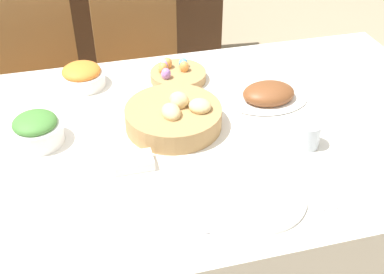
{
  "coord_description": "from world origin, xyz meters",
  "views": [
    {
      "loc": [
        -0.31,
        -1.23,
        1.69
      ],
      "look_at": [
        -0.02,
        -0.08,
        0.8
      ],
      "focal_mm": 45.0,
      "sensor_mm": 36.0,
      "label": 1
    }
  ],
  "objects_px": {
    "green_salad_bowl": "(36,130)",
    "spoon": "(320,186)",
    "egg_basket": "(177,74)",
    "dinner_plate": "(257,197)",
    "carrot_bowl": "(82,76)",
    "chair_far_center": "(143,70)",
    "knife": "(311,188)",
    "drinking_cup": "(308,135)",
    "bread_basket": "(174,116)",
    "butter_dish": "(133,162)",
    "sideboard": "(105,9)",
    "chair_far_left": "(38,82)",
    "ham_platter": "(268,95)",
    "fork": "(201,208)"
  },
  "relations": [
    {
      "from": "bread_basket",
      "to": "egg_basket",
      "type": "xyz_separation_m",
      "value": [
        0.08,
        0.29,
        -0.02
      ]
    },
    {
      "from": "ham_platter",
      "to": "dinner_plate",
      "type": "bearing_deg",
      "value": -114.93
    },
    {
      "from": "chair_far_left",
      "to": "spoon",
      "type": "xyz_separation_m",
      "value": [
        0.82,
        -1.23,
        0.25
      ]
    },
    {
      "from": "green_salad_bowl",
      "to": "spoon",
      "type": "relative_size",
      "value": 0.87
    },
    {
      "from": "chair_far_left",
      "to": "chair_far_center",
      "type": "bearing_deg",
      "value": -4.73
    },
    {
      "from": "carrot_bowl",
      "to": "chair_far_center",
      "type": "bearing_deg",
      "value": 59.34
    },
    {
      "from": "chair_far_center",
      "to": "dinner_plate",
      "type": "xyz_separation_m",
      "value": [
        0.12,
        -1.23,
        0.25
      ]
    },
    {
      "from": "chair_far_center",
      "to": "ham_platter",
      "type": "relative_size",
      "value": 3.43
    },
    {
      "from": "sideboard",
      "to": "butter_dish",
      "type": "xyz_separation_m",
      "value": [
        -0.1,
        -1.99,
        0.31
      ]
    },
    {
      "from": "bread_basket",
      "to": "knife",
      "type": "bearing_deg",
      "value": -52.11
    },
    {
      "from": "carrot_bowl",
      "to": "spoon",
      "type": "xyz_separation_m",
      "value": [
        0.61,
        -0.73,
        -0.04
      ]
    },
    {
      "from": "fork",
      "to": "spoon",
      "type": "distance_m",
      "value": 0.35
    },
    {
      "from": "chair_far_left",
      "to": "bread_basket",
      "type": "relative_size",
      "value": 3.13
    },
    {
      "from": "green_salad_bowl",
      "to": "chair_far_left",
      "type": "bearing_deg",
      "value": 93.34
    },
    {
      "from": "carrot_bowl",
      "to": "dinner_plate",
      "type": "distance_m",
      "value": 0.84
    },
    {
      "from": "ham_platter",
      "to": "butter_dish",
      "type": "distance_m",
      "value": 0.57
    },
    {
      "from": "chair_far_center",
      "to": "sideboard",
      "type": "height_order",
      "value": "chair_far_center"
    },
    {
      "from": "chair_far_center",
      "to": "carrot_bowl",
      "type": "bearing_deg",
      "value": -125.0
    },
    {
      "from": "butter_dish",
      "to": "sideboard",
      "type": "bearing_deg",
      "value": 87.26
    },
    {
      "from": "dinner_plate",
      "to": "knife",
      "type": "bearing_deg",
      "value": 0.0
    },
    {
      "from": "sideboard",
      "to": "green_salad_bowl",
      "type": "relative_size",
      "value": 9.24
    },
    {
      "from": "green_salad_bowl",
      "to": "butter_dish",
      "type": "distance_m",
      "value": 0.33
    },
    {
      "from": "chair_far_center",
      "to": "butter_dish",
      "type": "xyz_separation_m",
      "value": [
        -0.19,
        -1.02,
        0.26
      ]
    },
    {
      "from": "chair_far_left",
      "to": "ham_platter",
      "type": "bearing_deg",
      "value": -47.4
    },
    {
      "from": "spoon",
      "to": "butter_dish",
      "type": "relative_size",
      "value": 1.56
    },
    {
      "from": "butter_dish",
      "to": "green_salad_bowl",
      "type": "bearing_deg",
      "value": 144.43
    },
    {
      "from": "chair_far_center",
      "to": "sideboard",
      "type": "xyz_separation_m",
      "value": [
        -0.09,
        0.98,
        -0.05
      ]
    },
    {
      "from": "sideboard",
      "to": "drinking_cup",
      "type": "bearing_deg",
      "value": -77.6
    },
    {
      "from": "bread_basket",
      "to": "green_salad_bowl",
      "type": "bearing_deg",
      "value": 177.14
    },
    {
      "from": "egg_basket",
      "to": "fork",
      "type": "distance_m",
      "value": 0.69
    },
    {
      "from": "bread_basket",
      "to": "chair_far_left",
      "type": "bearing_deg",
      "value": 119.8
    },
    {
      "from": "bread_basket",
      "to": "dinner_plate",
      "type": "height_order",
      "value": "bread_basket"
    },
    {
      "from": "green_salad_bowl",
      "to": "drinking_cup",
      "type": "bearing_deg",
      "value": -15.55
    },
    {
      "from": "bread_basket",
      "to": "dinner_plate",
      "type": "bearing_deg",
      "value": -69.82
    },
    {
      "from": "knife",
      "to": "bread_basket",
      "type": "bearing_deg",
      "value": 132.0
    },
    {
      "from": "egg_basket",
      "to": "knife",
      "type": "bearing_deg",
      "value": -71.58
    },
    {
      "from": "sideboard",
      "to": "fork",
      "type": "xyz_separation_m",
      "value": [
        0.05,
        -2.21,
        0.3
      ]
    },
    {
      "from": "sideboard",
      "to": "butter_dish",
      "type": "bearing_deg",
      "value": -92.74
    },
    {
      "from": "carrot_bowl",
      "to": "egg_basket",
      "type": "bearing_deg",
      "value": -7.53
    },
    {
      "from": "chair_far_left",
      "to": "bread_basket",
      "type": "height_order",
      "value": "chair_far_left"
    },
    {
      "from": "fork",
      "to": "butter_dish",
      "type": "distance_m",
      "value": 0.26
    },
    {
      "from": "knife",
      "to": "drinking_cup",
      "type": "height_order",
      "value": "drinking_cup"
    },
    {
      "from": "egg_basket",
      "to": "dinner_plate",
      "type": "height_order",
      "value": "egg_basket"
    },
    {
      "from": "sideboard",
      "to": "dinner_plate",
      "type": "bearing_deg",
      "value": -84.51
    },
    {
      "from": "green_salad_bowl",
      "to": "butter_dish",
      "type": "bearing_deg",
      "value": -35.57
    },
    {
      "from": "dinner_plate",
      "to": "spoon",
      "type": "bearing_deg",
      "value": 0.0
    },
    {
      "from": "carrot_bowl",
      "to": "butter_dish",
      "type": "distance_m",
      "value": 0.53
    },
    {
      "from": "sideboard",
      "to": "bread_basket",
      "type": "bearing_deg",
      "value": -87.83
    },
    {
      "from": "chair_far_left",
      "to": "sideboard",
      "type": "distance_m",
      "value": 1.06
    },
    {
      "from": "sideboard",
      "to": "drinking_cup",
      "type": "relative_size",
      "value": 18.36
    }
  ]
}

